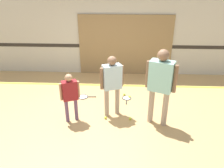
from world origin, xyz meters
TOP-DOWN VIEW (x-y plane):
  - ground_plane at (0.00, 0.00)m, footprint 16.00×16.00m
  - wall_back at (0.00, 2.70)m, footprint 16.00×0.07m
  - wall_panel at (0.50, 2.64)m, footprint 3.25×0.05m
  - floor_stripe at (0.00, 1.58)m, footprint 14.40×0.10m
  - person_instructor at (0.17, -0.14)m, footprint 0.55×0.39m
  - person_student_left at (-0.79, -0.46)m, footprint 0.43×0.31m
  - person_student_right at (1.26, -0.47)m, footprint 0.64×0.46m
  - racket_spare_on_floor at (0.55, 0.69)m, footprint 0.27×0.50m
  - racket_second_spare at (-0.72, 0.73)m, footprint 0.55×0.32m
  - tennis_ball_near_instructor at (0.02, -0.37)m, footprint 0.07×0.07m
  - tennis_ball_by_spare_racket at (0.48, 0.89)m, footprint 0.07×0.07m
  - tennis_ball_stray_left at (0.63, 0.76)m, footprint 0.07×0.07m
  - tennis_ball_stray_right at (0.63, -0.38)m, footprint 0.07×0.07m

SIDE VIEW (x-z plane):
  - ground_plane at x=0.00m, z-range 0.00..0.00m
  - floor_stripe at x=0.00m, z-range 0.00..0.01m
  - racket_spare_on_floor at x=0.55m, z-range -0.01..0.03m
  - racket_second_spare at x=-0.72m, z-range -0.01..0.03m
  - tennis_ball_near_instructor at x=0.02m, z-range 0.00..0.07m
  - tennis_ball_by_spare_racket at x=0.48m, z-range 0.00..0.07m
  - tennis_ball_stray_left at x=0.63m, z-range 0.00..0.07m
  - tennis_ball_stray_right at x=0.63m, z-range 0.00..0.07m
  - person_student_left at x=-0.79m, z-range 0.14..1.37m
  - person_instructor at x=0.17m, z-range 0.18..1.74m
  - wall_panel at x=0.50m, z-range 0.00..2.11m
  - person_student_right at x=1.26m, z-range 0.22..2.04m
  - wall_back at x=0.00m, z-range 0.00..3.20m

